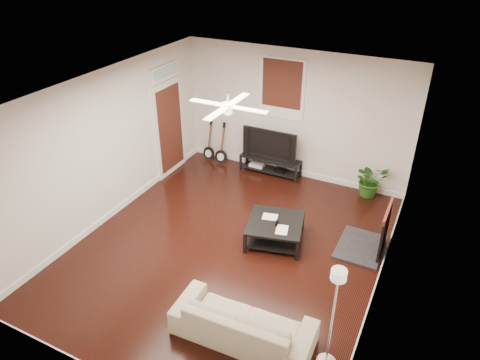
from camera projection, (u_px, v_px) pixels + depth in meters
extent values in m
cube|color=black|center=(230.00, 247.00, 7.71)|extent=(5.00, 6.00, 0.01)
cube|color=white|center=(228.00, 93.00, 6.32)|extent=(5.00, 6.00, 0.01)
cube|color=silver|center=(294.00, 115.00, 9.34)|extent=(5.00, 0.01, 2.80)
cube|color=silver|center=(98.00, 302.00, 4.68)|extent=(5.00, 0.01, 2.80)
cube|color=silver|center=(107.00, 147.00, 7.98)|extent=(0.01, 6.00, 2.80)
cube|color=silver|center=(390.00, 217.00, 6.05)|extent=(0.01, 6.00, 2.80)
cube|color=#A44234|center=(401.00, 184.00, 6.83)|extent=(0.02, 2.20, 2.80)
cube|color=black|center=(373.00, 229.00, 7.41)|extent=(0.80, 1.10, 0.92)
cube|color=#3D1910|center=(282.00, 89.00, 9.16)|extent=(1.00, 0.06, 1.30)
cube|color=white|center=(169.00, 120.00, 9.51)|extent=(0.08, 1.00, 2.50)
cube|color=black|center=(270.00, 166.00, 9.93)|extent=(1.38, 0.37, 0.39)
imported|color=black|center=(271.00, 143.00, 9.67)|extent=(1.24, 0.16, 0.71)
cube|color=black|center=(275.00, 231.00, 7.78)|extent=(1.15, 1.15, 0.40)
imported|color=tan|center=(243.00, 322.00, 5.88)|extent=(1.94, 0.82, 0.56)
imported|color=#245719|center=(370.00, 180.00, 9.03)|extent=(0.87, 0.85, 0.73)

